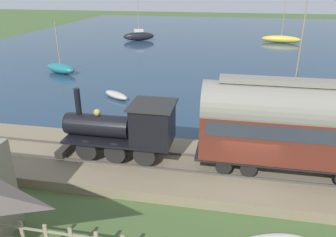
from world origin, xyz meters
The scene contains 11 objects.
ground_plane centered at (0.00, 0.00, 0.00)m, with size 200.00×200.00×0.00m, color #476033.
harbor_water centered at (43.82, 0.00, 0.00)m, with size 80.00×80.00×0.01m.
rail_embankment centered at (0.69, 0.00, 0.26)m, with size 5.66×56.00×0.63m.
steam_locomotive centered at (0.69, 5.95, 2.33)m, with size 2.23×6.09×3.54m.
passenger_coach centered at (0.69, -2.08, 3.15)m, with size 2.23×9.15×4.55m.
sailboat_teal centered at (17.92, 18.98, 0.55)m, with size 2.74×4.19×5.38m.
sailboat_yellow centered at (42.68, -6.65, 0.59)m, with size 2.03×6.18×6.21m.
sailboat_black centered at (40.39, 16.58, 0.77)m, with size 3.29×5.32×6.61m.
sailboat_navy centered at (12.04, -3.85, 0.48)m, with size 1.97×5.47×8.71m.
rowboat_near_shore centered at (11.21, 10.40, 0.27)m, with size 2.28×2.81×0.52m.
rowboat_mid_harbor centered at (10.80, 1.30, 0.22)m, with size 1.91×2.20×0.43m.
Camera 1 is at (-13.70, 1.16, 9.01)m, focal length 35.00 mm.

